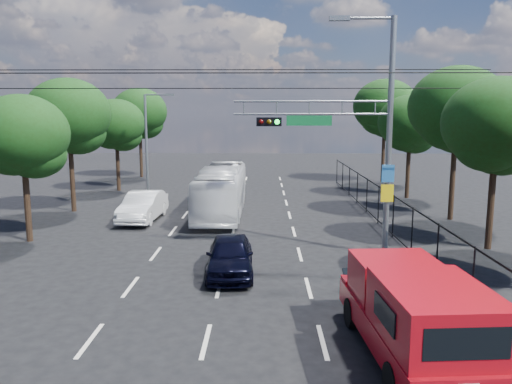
{
  "coord_description": "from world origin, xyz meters",
  "views": [
    {
      "loc": [
        1.45,
        -12.04,
        5.81
      ],
      "look_at": [
        1.2,
        6.85,
        2.8
      ],
      "focal_mm": 35.0,
      "sensor_mm": 36.0,
      "label": 1
    }
  ],
  "objects_px": {
    "navy_hatchback": "(230,255)",
    "signal_mast": "(359,127)",
    "white_bus": "(222,190)",
    "white_van": "(143,206)",
    "red_pickup": "(413,312)"
  },
  "relations": [
    {
      "from": "signal_mast",
      "to": "white_van",
      "type": "distance_m",
      "value": 12.99
    },
    {
      "from": "white_van",
      "to": "navy_hatchback",
      "type": "bearing_deg",
      "value": -56.54
    },
    {
      "from": "navy_hatchback",
      "to": "white_bus",
      "type": "distance_m",
      "value": 10.89
    },
    {
      "from": "navy_hatchback",
      "to": "white_bus",
      "type": "height_order",
      "value": "white_bus"
    },
    {
      "from": "white_bus",
      "to": "white_van",
      "type": "height_order",
      "value": "white_bus"
    },
    {
      "from": "navy_hatchback",
      "to": "signal_mast",
      "type": "bearing_deg",
      "value": 24.85
    },
    {
      "from": "red_pickup",
      "to": "white_bus",
      "type": "distance_m",
      "value": 18.09
    },
    {
      "from": "red_pickup",
      "to": "white_van",
      "type": "xyz_separation_m",
      "value": [
        -10.06,
        15.36,
        -0.4
      ]
    },
    {
      "from": "red_pickup",
      "to": "navy_hatchback",
      "type": "xyz_separation_m",
      "value": [
        -4.73,
        6.3,
        -0.48
      ]
    },
    {
      "from": "red_pickup",
      "to": "white_van",
      "type": "bearing_deg",
      "value": 123.21
    },
    {
      "from": "signal_mast",
      "to": "navy_hatchback",
      "type": "height_order",
      "value": "signal_mast"
    },
    {
      "from": "red_pickup",
      "to": "white_bus",
      "type": "height_order",
      "value": "white_bus"
    },
    {
      "from": "signal_mast",
      "to": "white_van",
      "type": "xyz_separation_m",
      "value": [
        -10.33,
        6.49,
        -4.46
      ]
    },
    {
      "from": "signal_mast",
      "to": "navy_hatchback",
      "type": "bearing_deg",
      "value": -152.87
    },
    {
      "from": "white_bus",
      "to": "white_van",
      "type": "bearing_deg",
      "value": -156.8
    }
  ]
}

